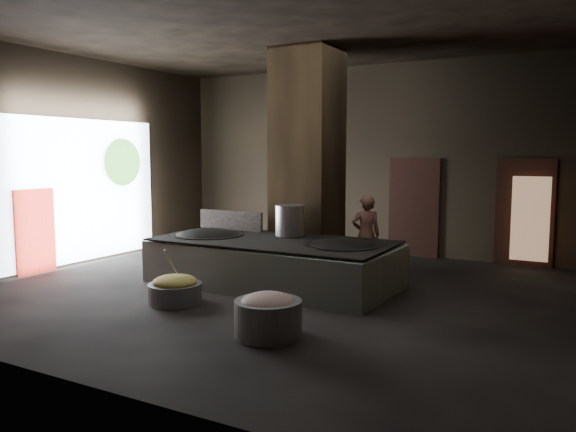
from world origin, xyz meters
The scene contains 27 objects.
floor centered at (0.00, 0.00, -0.05)m, with size 10.00×9.00×0.10m, color black.
ceiling centered at (0.00, 0.00, 4.55)m, with size 10.00×9.00×0.10m, color black.
back_wall centered at (0.00, 4.55, 2.25)m, with size 10.00×0.10×4.50m, color black.
front_wall centered at (0.00, -4.55, 2.25)m, with size 10.00×0.10×4.50m, color black.
left_wall centered at (-5.05, 0.00, 2.25)m, with size 0.10×9.00×4.50m, color black.
pillar centered at (-0.30, 1.90, 2.25)m, with size 1.20×1.20×4.50m, color black.
hearth_platform centered at (-0.23, 0.37, 0.39)m, with size 4.46×2.13×0.78m, color #A1B09E.
platform_cap centered at (-0.23, 0.37, 0.82)m, with size 4.36×2.09×0.03m, color black.
wok_left centered at (-1.68, 0.32, 0.75)m, with size 1.41×1.41×0.39m, color black.
wok_left_rim centered at (-1.68, 0.32, 0.82)m, with size 1.43×1.43×0.05m, color black.
wok_right centered at (1.12, 0.42, 0.75)m, with size 1.31×1.31×0.37m, color black.
wok_right_rim centered at (1.12, 0.42, 0.82)m, with size 1.34×1.34×0.05m, color black.
stock_pot centered at (-0.18, 0.92, 1.13)m, with size 0.54×0.54×0.58m, color #95979C.
splash_guard centered at (-1.68, 1.12, 1.03)m, with size 1.55×0.06×0.39m, color black.
cook centered at (0.95, 2.02, 0.79)m, with size 0.58×0.37×1.58m, color brown.
veg_basin centered at (-0.96, -1.52, 0.16)m, with size 0.87×0.87×0.32m, color slate.
veg_fill centered at (-0.96, -1.52, 0.35)m, with size 0.71×0.71×0.22m, color #849D4C.
ladle centered at (-1.11, -1.37, 0.55)m, with size 0.03×0.03×0.68m, color #95979C.
meat_basin centered at (1.22, -2.24, 0.24)m, with size 0.89×0.89×0.49m, color slate.
meat_fill centered at (1.22, -2.24, 0.45)m, with size 0.74×0.74×0.28m, color #A46962.
doorway_near centered at (1.20, 4.45, 1.10)m, with size 1.18×0.08×2.38m, color black.
doorway_near_glow centered at (1.38, 4.67, 1.05)m, with size 0.75×0.04×1.79m, color #8C6647.
doorway_far centered at (3.60, 4.45, 1.10)m, with size 1.18×0.08×2.38m, color black.
doorway_far_glow centered at (3.74, 4.16, 1.05)m, with size 0.74×0.04×1.76m, color #8C6647.
left_opening centered at (-4.95, 0.20, 1.60)m, with size 0.04×4.20×3.10m, color white.
pavilion_sliver centered at (-4.88, -1.10, 0.85)m, with size 0.05×0.90×1.70m, color maroon.
tree_silhouette centered at (-4.85, 1.30, 2.20)m, with size 0.28×1.10×1.10m, color #194714.
Camera 1 is at (4.90, -8.39, 2.39)m, focal length 35.00 mm.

